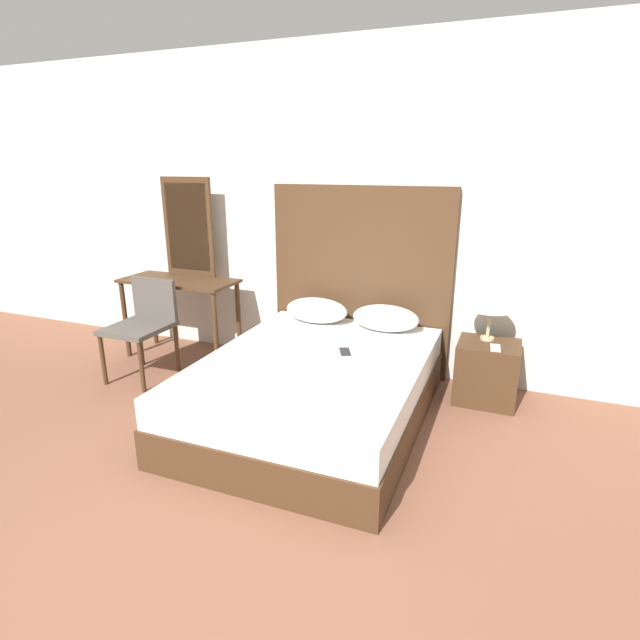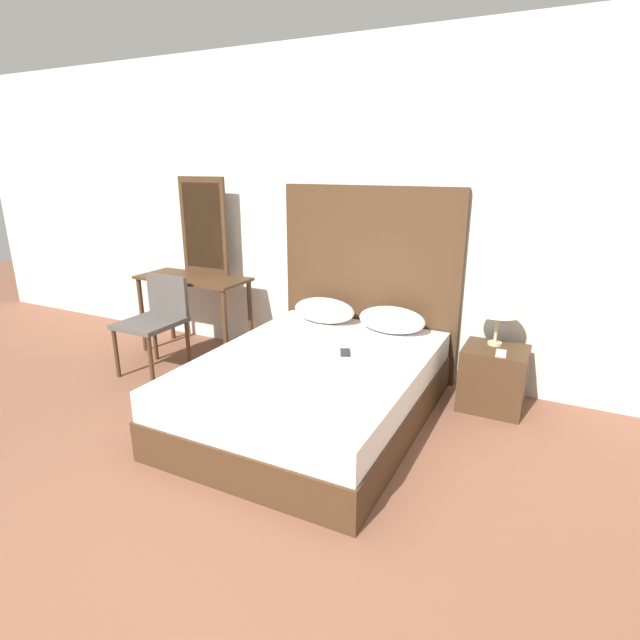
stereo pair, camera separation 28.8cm
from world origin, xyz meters
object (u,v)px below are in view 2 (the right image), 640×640
at_px(phone_on_nightstand, 501,353).
at_px(vanity_desk, 194,290).
at_px(bed, 314,389).
at_px(nightstand, 493,378).
at_px(chair, 157,316).
at_px(phone_on_bed, 345,352).
at_px(table_lamp, 499,305).

distance_m(phone_on_nightstand, vanity_desk, 2.77).
height_order(bed, vanity_desk, vanity_desk).
distance_m(nightstand, vanity_desk, 2.74).
xyz_separation_m(nightstand, vanity_desk, (-2.72, -0.09, 0.38)).
bearing_deg(chair, phone_on_nightstand, 9.26).
relative_size(bed, nightstand, 4.21).
bearing_deg(bed, vanity_desk, 157.63).
relative_size(bed, phone_on_bed, 11.91).
height_order(bed, phone_on_bed, phone_on_bed).
bearing_deg(phone_on_nightstand, phone_on_bed, -155.04).
xyz_separation_m(bed, phone_on_bed, (0.16, 0.19, 0.24)).
height_order(phone_on_nightstand, chair, chair).
relative_size(nightstand, table_lamp, 1.22).
bearing_deg(table_lamp, phone_on_bed, -145.26).
bearing_deg(nightstand, chair, -168.58).
xyz_separation_m(bed, chair, (-1.63, 0.20, 0.26)).
height_order(phone_on_bed, vanity_desk, vanity_desk).
relative_size(phone_on_nightstand, chair, 0.19).
bearing_deg(chair, vanity_desk, 86.98).
xyz_separation_m(bed, vanity_desk, (-1.61, 0.66, 0.39)).
distance_m(bed, phone_on_nightstand, 1.35).
bearing_deg(table_lamp, bed, -142.61).
bearing_deg(phone_on_nightstand, table_lamp, 111.25).
xyz_separation_m(vanity_desk, chair, (-0.02, -0.47, -0.13)).
bearing_deg(vanity_desk, chair, -93.02).
bearing_deg(vanity_desk, table_lamp, 3.53).
height_order(bed, nightstand, nightstand).
bearing_deg(nightstand, table_lamp, 107.21).
xyz_separation_m(nightstand, table_lamp, (-0.02, 0.08, 0.54)).
bearing_deg(nightstand, vanity_desk, -178.17).
bearing_deg(chair, table_lamp, 13.12).
relative_size(bed, phone_on_nightstand, 12.72).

